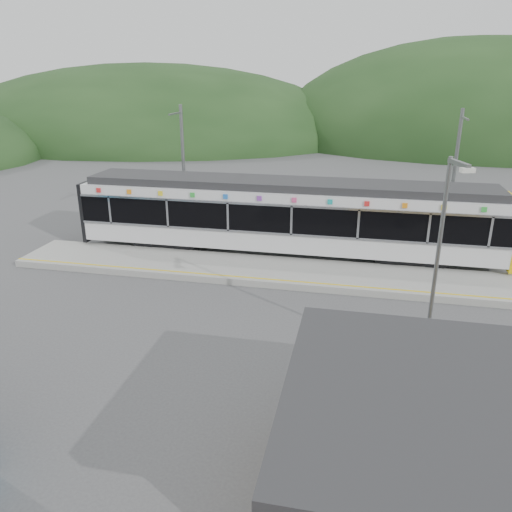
# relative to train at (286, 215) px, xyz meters

# --- Properties ---
(ground) EXTENTS (120.00, 120.00, 0.00)m
(ground) POSITION_rel_train_xyz_m (0.90, -6.00, -2.06)
(ground) COLOR #4C4C4F
(ground) RESTS_ON ground
(hills) EXTENTS (146.00, 149.00, 26.00)m
(hills) POSITION_rel_train_xyz_m (7.09, -0.71, -2.06)
(hills) COLOR #1E3D19
(hills) RESTS_ON ground
(platform) EXTENTS (26.00, 3.20, 0.30)m
(platform) POSITION_rel_train_xyz_m (0.90, -2.70, -1.91)
(platform) COLOR #9E9E99
(platform) RESTS_ON ground
(yellow_line) EXTENTS (26.00, 0.10, 0.01)m
(yellow_line) POSITION_rel_train_xyz_m (0.90, -4.00, -1.76)
(yellow_line) COLOR yellow
(yellow_line) RESTS_ON platform
(train) EXTENTS (20.44, 3.01, 3.74)m
(train) POSITION_rel_train_xyz_m (0.00, 0.00, 0.00)
(train) COLOR black
(train) RESTS_ON ground
(catenary_mast_west) EXTENTS (0.18, 1.80, 7.00)m
(catenary_mast_west) POSITION_rel_train_xyz_m (-6.10, 2.56, 1.58)
(catenary_mast_west) COLOR slate
(catenary_mast_west) RESTS_ON ground
(catenary_mast_east) EXTENTS (0.18, 1.80, 7.00)m
(catenary_mast_east) POSITION_rel_train_xyz_m (7.90, 2.56, 1.58)
(catenary_mast_east) COLOR slate
(catenary_mast_east) RESTS_ON ground
(lamp_post) EXTENTS (0.43, 1.16, 6.44)m
(lamp_post) POSITION_rel_train_xyz_m (5.77, -9.13, 1.77)
(lamp_post) COLOR slate
(lamp_post) RESTS_ON ground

